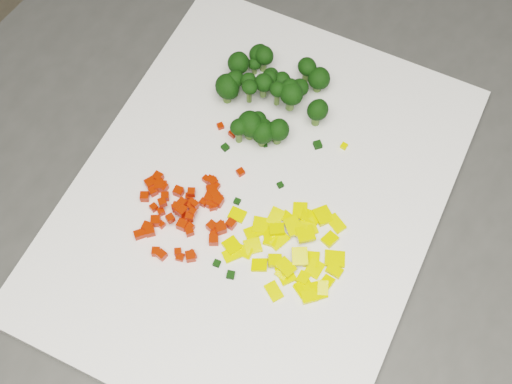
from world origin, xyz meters
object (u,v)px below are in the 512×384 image
carrot_pile (183,209)px  pepper_pile (287,242)px  counter_block (244,296)px  broccoli_pile (269,90)px  cutting_board (256,199)px

carrot_pile → pepper_pile: carrot_pile is taller
pepper_pile → counter_block: bearing=85.1°
counter_block → carrot_pile: 0.49m
pepper_pile → carrot_pile: bearing=130.6°
pepper_pile → broccoli_pile: bearing=63.7°
pepper_pile → broccoli_pile: broccoli_pile is taller
pepper_pile → cutting_board: bearing=87.5°
counter_block → pepper_pile: 0.48m
cutting_board → pepper_pile: (-0.00, -0.06, 0.01)m
counter_block → pepper_pile: pepper_pile is taller
cutting_board → carrot_pile: size_ratio=4.50×
counter_block → broccoli_pile: size_ratio=8.07×
cutting_board → pepper_pile: size_ratio=3.88×
counter_block → pepper_pile: size_ratio=8.34×
pepper_pile → broccoli_pile: size_ratio=0.97×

